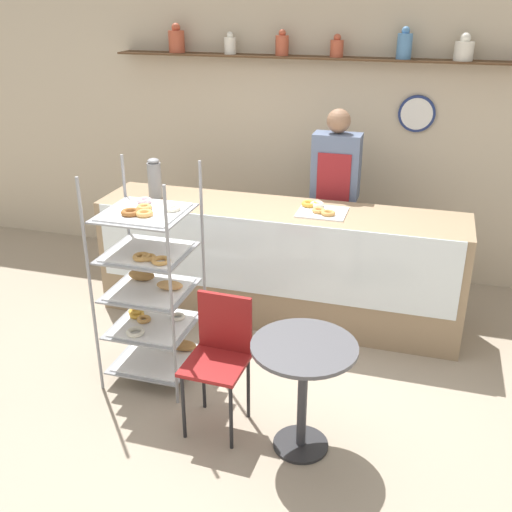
% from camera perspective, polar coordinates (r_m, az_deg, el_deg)
% --- Properties ---
extents(ground_plane, '(14.00, 14.00, 0.00)m').
position_cam_1_polar(ground_plane, '(4.55, -1.32, -11.69)').
color(ground_plane, gray).
extents(back_wall, '(10.00, 0.30, 2.70)m').
position_cam_1_polar(back_wall, '(5.99, 5.19, 11.43)').
color(back_wall, beige).
rests_on(back_wall, ground_plane).
extents(display_counter, '(3.09, 0.66, 1.01)m').
position_cam_1_polar(display_counter, '(5.16, 2.11, -0.69)').
color(display_counter, '#937A5B').
rests_on(display_counter, ground_plane).
extents(pastry_rack, '(0.61, 0.60, 1.59)m').
position_cam_1_polar(pastry_rack, '(4.33, -9.87, -3.08)').
color(pastry_rack, gray).
rests_on(pastry_rack, ground_plane).
extents(person_worker, '(0.42, 0.23, 1.75)m').
position_cam_1_polar(person_worker, '(5.43, 7.48, 5.55)').
color(person_worker, '#282833').
rests_on(person_worker, ground_plane).
extents(cafe_table, '(0.64, 0.64, 0.75)m').
position_cam_1_polar(cafe_table, '(3.66, 4.53, -10.98)').
color(cafe_table, '#262628').
rests_on(cafe_table, ground_plane).
extents(cafe_chair, '(0.39, 0.39, 0.90)m').
position_cam_1_polar(cafe_chair, '(3.88, -3.42, -8.75)').
color(cafe_chair, black).
rests_on(cafe_chair, ground_plane).
extents(coffee_carafe, '(0.12, 0.12, 0.35)m').
position_cam_1_polar(coffee_carafe, '(5.26, -9.64, 7.29)').
color(coffee_carafe, gray).
rests_on(coffee_carafe, display_counter).
extents(donut_tray_counter, '(0.39, 0.34, 0.05)m').
position_cam_1_polar(donut_tray_counter, '(4.91, 6.07, 4.42)').
color(donut_tray_counter, white).
rests_on(donut_tray_counter, display_counter).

